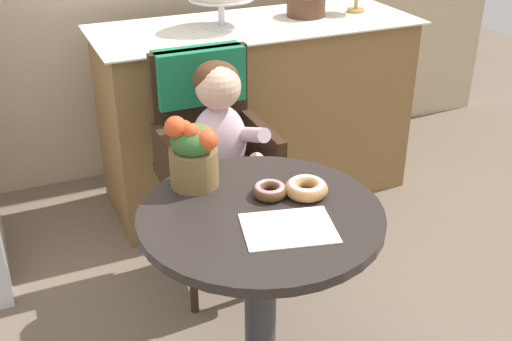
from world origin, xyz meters
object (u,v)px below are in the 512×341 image
(donut_mid, at_px, (270,190))
(round_layer_cake, at_px, (306,6))
(seated_child, at_px, (222,137))
(cafe_table, at_px, (261,270))
(wicker_chair, at_px, (209,131))
(donut_front, at_px, (306,188))
(flower_vase, at_px, (193,151))

(donut_mid, relative_size, round_layer_cake, 0.57)
(seated_child, distance_m, round_layer_cake, 1.06)
(cafe_table, xyz_separation_m, donut_mid, (0.06, 0.07, 0.23))
(wicker_chair, height_order, donut_front, wicker_chair)
(wicker_chair, height_order, flower_vase, flower_vase)
(seated_child, xyz_separation_m, round_layer_cake, (0.72, 0.73, 0.27))
(wicker_chair, xyz_separation_m, round_layer_cake, (0.72, 0.58, 0.31))
(flower_vase, bearing_deg, donut_front, -34.42)
(cafe_table, relative_size, donut_mid, 6.63)
(cafe_table, xyz_separation_m, flower_vase, (-0.12, 0.23, 0.33))
(wicker_chair, distance_m, donut_front, 0.74)
(donut_front, bearing_deg, wicker_chair, 94.20)
(wicker_chair, distance_m, donut_mid, 0.70)
(donut_mid, bearing_deg, flower_vase, 139.08)
(wicker_chair, relative_size, seated_child, 1.31)
(flower_vase, xyz_separation_m, round_layer_cake, (0.96, 1.11, 0.12))
(cafe_table, relative_size, flower_vase, 3.06)
(donut_front, xyz_separation_m, round_layer_cake, (0.67, 1.31, 0.20))
(cafe_table, height_order, donut_mid, donut_mid)
(cafe_table, xyz_separation_m, wicker_chair, (0.11, 0.76, 0.13))
(seated_child, distance_m, donut_front, 0.58)
(wicker_chair, bearing_deg, cafe_table, -104.84)
(donut_mid, xyz_separation_m, round_layer_cake, (0.77, 1.27, 0.21))
(cafe_table, bearing_deg, flower_vase, 118.39)
(donut_front, distance_m, flower_vase, 0.36)
(donut_front, distance_m, donut_mid, 0.11)
(cafe_table, bearing_deg, donut_mid, 49.15)
(seated_child, bearing_deg, flower_vase, -121.48)
(cafe_table, xyz_separation_m, round_layer_cake, (0.83, 1.34, 0.44))
(donut_front, xyz_separation_m, flower_vase, (-0.29, 0.20, 0.09))
(cafe_table, height_order, round_layer_cake, round_layer_cake)
(cafe_table, relative_size, round_layer_cake, 3.77)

